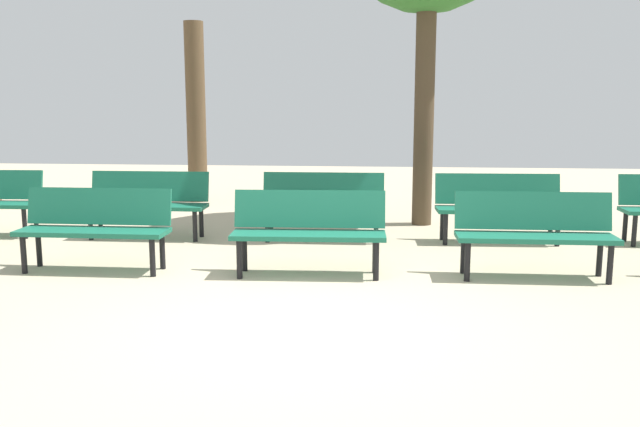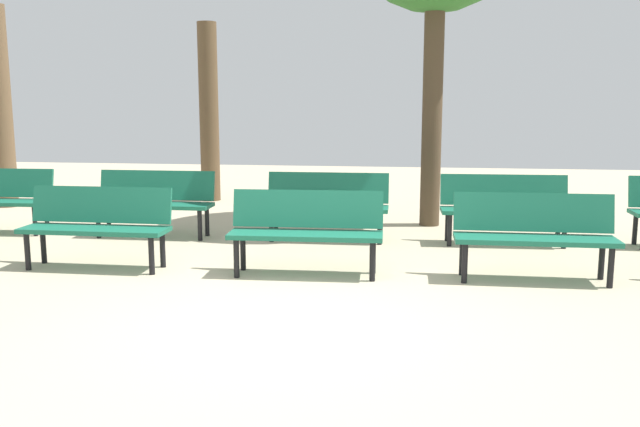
% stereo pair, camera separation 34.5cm
% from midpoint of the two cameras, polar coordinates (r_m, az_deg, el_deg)
% --- Properties ---
extents(ground_plane, '(26.71, 26.71, 0.00)m').
position_cam_midpoint_polar(ground_plane, '(5.70, -3.70, -9.01)').
color(ground_plane, '#BCAD8E').
extents(bench_r0_c1, '(1.60, 0.48, 0.87)m').
position_cam_midpoint_polar(bench_r0_c1, '(7.68, -19.70, -0.82)').
color(bench_r0_c1, '#19664C').
rests_on(bench_r0_c1, ground_plane).
extents(bench_r0_c2, '(1.62, 0.54, 0.87)m').
position_cam_midpoint_polar(bench_r0_c2, '(7.06, -2.34, -1.15)').
color(bench_r0_c2, '#19664C').
rests_on(bench_r0_c2, ground_plane).
extents(bench_r0_c3, '(1.60, 0.49, 0.87)m').
position_cam_midpoint_polar(bench_r0_c3, '(7.22, 16.38, -1.28)').
color(bench_r0_c3, '#19664C').
rests_on(bench_r0_c3, ground_plane).
extents(bench_r1_c1, '(1.60, 0.49, 0.87)m').
position_cam_midpoint_polar(bench_r1_c1, '(9.29, -15.42, 1.11)').
color(bench_r1_c1, '#19664C').
rests_on(bench_r1_c1, ground_plane).
extents(bench_r1_c2, '(1.61, 0.50, 0.87)m').
position_cam_midpoint_polar(bench_r1_c2, '(8.82, -0.88, 1.01)').
color(bench_r1_c2, '#19664C').
rests_on(bench_r1_c2, ground_plane).
extents(bench_r1_c3, '(1.62, 0.54, 0.87)m').
position_cam_midpoint_polar(bench_r1_c3, '(8.93, 13.81, 0.84)').
color(bench_r1_c3, '#19664C').
rests_on(bench_r1_c3, ground_plane).
extents(tree_0, '(0.35, 0.35, 3.19)m').
position_cam_midpoint_polar(tree_0, '(12.42, -11.24, 8.35)').
color(tree_0, brown).
rests_on(tree_0, ground_plane).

